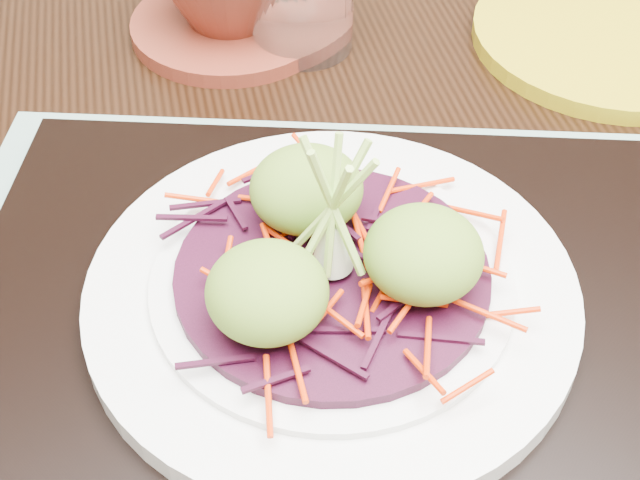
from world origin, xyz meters
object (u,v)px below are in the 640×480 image
object	(u,v)px
dining_table	(367,384)
serving_tray	(331,313)
white_plate	(332,291)
yellow_plate	(612,35)

from	to	relation	value
dining_table	serving_tray	size ratio (longest dim) A/B	3.26
dining_table	serving_tray	xyz separation A→B (m)	(-0.04, -0.03, 0.12)
white_plate	yellow_plate	bearing A→B (deg)	34.13
white_plate	yellow_plate	xyz separation A→B (m)	(0.31, 0.21, -0.02)
serving_tray	white_plate	bearing A→B (deg)	-68.16
dining_table	serving_tray	distance (m)	0.12
white_plate	yellow_plate	world-z (taller)	white_plate
dining_table	yellow_plate	size ratio (longest dim) A/B	6.03
dining_table	serving_tray	bearing A→B (deg)	-136.96
serving_tray	white_plate	size ratio (longest dim) A/B	1.54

